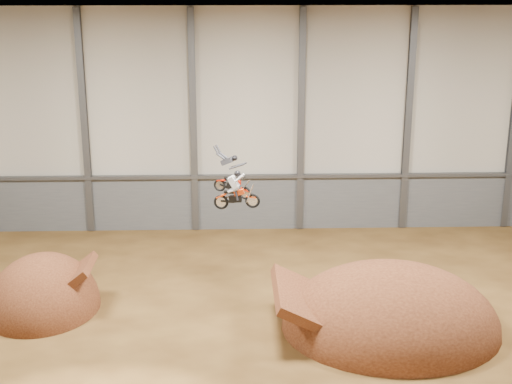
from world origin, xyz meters
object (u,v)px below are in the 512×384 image
at_px(takeoff_ramp, 44,308).
at_px(landing_ramp, 390,327).
at_px(fmx_rider_a, 237,188).
at_px(fmx_rider_b, 231,173).

bearing_deg(takeoff_ramp, landing_ramp, -8.55).
bearing_deg(fmx_rider_a, takeoff_ramp, -170.90).
height_order(takeoff_ramp, fmx_rider_b, fmx_rider_b).
distance_m(landing_ramp, fmx_rider_b, 10.49).
bearing_deg(fmx_rider_b, takeoff_ramp, -150.20).
relative_size(landing_ramp, fmx_rider_b, 3.84).
distance_m(takeoff_ramp, landing_ramp, 16.77).
xyz_separation_m(takeoff_ramp, fmx_rider_b, (9.25, 1.24, 6.50)).
distance_m(takeoff_ramp, fmx_rider_b, 11.38).
bearing_deg(fmx_rider_a, fmx_rider_b, 111.71).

